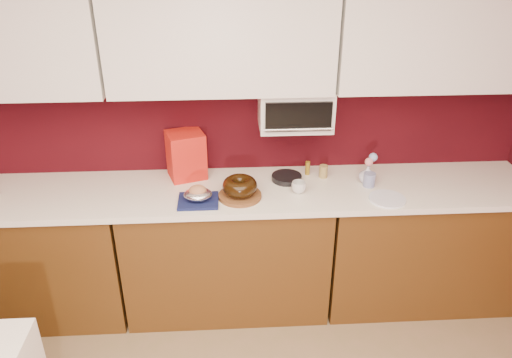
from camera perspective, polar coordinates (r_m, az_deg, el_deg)
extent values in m
cube|color=#3D080E|center=(3.30, -3.73, 6.73)|extent=(4.00, 0.02, 2.50)
cube|color=#553311|center=(3.67, -24.80, -8.13)|extent=(1.31, 0.58, 0.86)
cube|color=#553311|center=(3.41, -3.31, -8.15)|extent=(1.31, 0.58, 0.86)
cube|color=#553311|center=(3.65, 18.27, -7.05)|extent=(1.31, 0.58, 0.86)
cube|color=white|center=(3.17, -3.53, -1.51)|extent=(4.00, 0.62, 0.04)
cube|color=white|center=(2.98, -4.09, 16.47)|extent=(1.31, 0.33, 0.70)
cube|color=white|center=(3.25, 21.11, 15.71)|extent=(1.31, 0.33, 0.70)
cube|color=white|center=(3.15, 4.50, 8.10)|extent=(0.45, 0.30, 0.25)
cube|color=black|center=(3.00, 4.89, 7.09)|extent=(0.40, 0.02, 0.18)
cylinder|color=silver|center=(3.01, 4.87, 5.66)|extent=(0.42, 0.02, 0.02)
cylinder|color=brown|center=(3.06, -1.84, -1.93)|extent=(0.27, 0.27, 0.02)
torus|color=black|center=(3.03, -1.86, -0.81)|extent=(0.21, 0.21, 0.09)
cube|color=#131A49|center=(3.03, -6.61, -2.50)|extent=(0.24, 0.21, 0.02)
ellipsoid|color=white|center=(3.01, -6.65, -1.75)|extent=(0.21, 0.19, 0.06)
ellipsoid|color=#B97A54|center=(3.00, -6.68, -1.33)|extent=(0.12, 0.11, 0.07)
cube|color=#B10B1B|center=(3.29, -8.00, 2.74)|extent=(0.28, 0.27, 0.31)
cylinder|color=black|center=(3.27, 3.52, 0.16)|extent=(0.26, 0.26, 0.03)
imported|color=silver|center=(3.11, 4.92, -0.81)|extent=(0.11, 0.11, 0.09)
cylinder|color=navy|center=(3.26, 12.82, -0.07)|extent=(0.08, 0.08, 0.09)
imported|color=silver|center=(3.29, 12.65, 0.66)|extent=(0.11, 0.11, 0.13)
sphere|color=pink|center=(3.26, 12.79, 1.93)|extent=(0.05, 0.05, 0.05)
sphere|color=#88A4D9|center=(3.27, 13.24, 2.44)|extent=(0.06, 0.06, 0.06)
cylinder|color=white|center=(3.14, 14.77, -2.21)|extent=(0.27, 0.27, 0.01)
cylinder|color=olive|center=(3.34, 5.91, 1.25)|extent=(0.04, 0.04, 0.09)
cylinder|color=olive|center=(3.32, 7.71, 0.87)|extent=(0.06, 0.06, 0.08)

